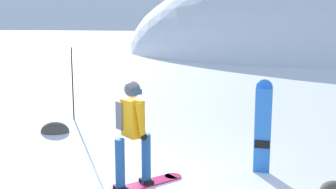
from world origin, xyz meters
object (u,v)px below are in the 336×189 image
Objects in this scene: spare_snowboard at (263,127)px; piste_marker_near at (72,78)px; snowboarder_main at (132,131)px; rock_small at (55,132)px.

spare_snowboard is 5.88m from piste_marker_near.
snowboarder_main is 2.45× the size of rock_small.
rock_small is at bearing 160.81° from spare_snowboard.
rock_small is (-2.92, 2.80, -0.92)m from snowboarder_main.
piste_marker_near is 1.75m from rock_small.
snowboarder_main is 1.04× the size of spare_snowboard.
spare_snowboard is (1.98, 1.10, -0.08)m from snowboarder_main.
piste_marker_near is at bearing 149.16° from spare_snowboard.
spare_snowboard is 5.25m from rock_small.
piste_marker_near reaches higher than spare_snowboard.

